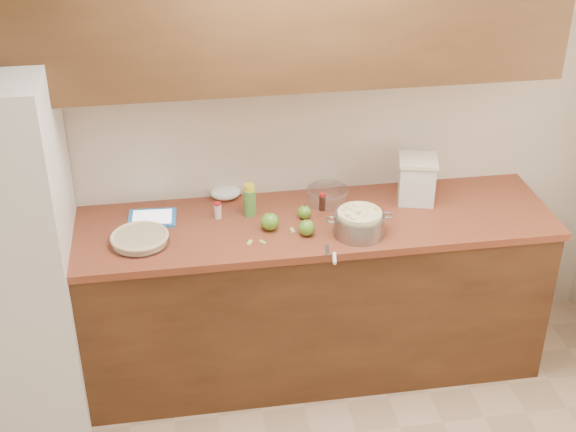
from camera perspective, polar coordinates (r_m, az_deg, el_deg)
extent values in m
plane|color=beige|center=(4.14, -0.29, 6.44)|extent=(3.60, 0.00, 3.60)
cube|color=#522F17|center=(4.28, 0.41, -5.92)|extent=(2.60, 0.65, 0.88)
cube|color=brown|center=(4.03, 0.44, -0.60)|extent=(2.64, 0.68, 0.04)
cube|color=#55331A|center=(3.77, 0.10, 14.55)|extent=(2.60, 0.34, 0.70)
cylinder|color=silver|center=(3.90, -10.50, -1.64)|extent=(0.29, 0.29, 0.04)
cylinder|color=beige|center=(3.90, -10.50, -1.63)|extent=(0.26, 0.26, 0.03)
torus|color=beige|center=(3.89, -10.52, -1.44)|extent=(0.28, 0.28, 0.02)
cylinder|color=gray|center=(3.90, 5.08, -0.61)|extent=(0.25, 0.25, 0.11)
torus|color=gray|center=(3.85, 3.11, -0.27)|extent=(0.06, 0.06, 0.01)
torus|color=gray|center=(3.92, 7.07, 0.05)|extent=(0.06, 0.06, 0.01)
cylinder|color=beige|center=(3.89, 5.09, -0.41)|extent=(0.21, 0.21, 0.11)
cube|color=silver|center=(4.22, 9.14, 2.46)|extent=(0.22, 0.22, 0.22)
cube|color=beige|center=(4.17, 9.27, 3.93)|extent=(0.24, 0.24, 0.02)
cube|color=#2A7ECB|center=(4.09, -9.63, -0.16)|extent=(0.25, 0.20, 0.02)
cube|color=white|center=(4.08, -9.64, -0.05)|extent=(0.20, 0.15, 0.00)
cube|color=gray|center=(3.79, 2.80, -2.41)|extent=(0.04, 0.10, 0.00)
cylinder|color=white|center=(3.72, 3.32, -3.02)|extent=(0.03, 0.09, 0.02)
cylinder|color=#4C8C38|center=(4.05, -2.74, 0.96)|extent=(0.06, 0.06, 0.14)
cylinder|color=yellow|center=(4.01, -2.77, 2.04)|extent=(0.05, 0.05, 0.03)
cylinder|color=beige|center=(4.05, -5.01, 0.31)|extent=(0.04, 0.04, 0.07)
cylinder|color=red|center=(4.02, -5.04, 0.86)|extent=(0.03, 0.03, 0.02)
cylinder|color=black|center=(4.11, 2.46, 0.94)|extent=(0.03, 0.03, 0.08)
cylinder|color=red|center=(4.08, 2.47, 1.53)|extent=(0.03, 0.03, 0.02)
cylinder|color=silver|center=(4.18, 2.84, 1.45)|extent=(0.21, 0.21, 0.08)
torus|color=silver|center=(4.16, 2.85, 1.90)|extent=(0.22, 0.22, 0.01)
ellipsoid|color=white|center=(4.23, -4.47, 1.68)|extent=(0.19, 0.17, 0.07)
sphere|color=#558C23|center=(3.93, -1.29, -0.40)|extent=(0.09, 0.09, 0.09)
cylinder|color=#3F2D19|center=(3.90, -1.30, 0.25)|extent=(0.01, 0.01, 0.01)
sphere|color=#558C23|center=(4.03, 1.18, 0.28)|extent=(0.07, 0.07, 0.07)
cylinder|color=#3F2D19|center=(4.01, 1.18, 0.79)|extent=(0.01, 0.01, 0.01)
sphere|color=#558C23|center=(3.89, 1.35, -0.84)|extent=(0.08, 0.08, 0.08)
cylinder|color=#3F2D19|center=(3.86, 1.36, -0.25)|extent=(0.01, 0.01, 0.01)
cube|color=#9CC660|center=(3.96, 1.15, -0.86)|extent=(0.02, 0.05, 0.00)
cube|color=#9CC660|center=(3.85, -1.81, -1.84)|extent=(0.03, 0.04, 0.00)
cube|color=#9CC660|center=(3.85, -2.74, -1.88)|extent=(0.04, 0.05, 0.00)
cube|color=#9CC660|center=(3.94, 0.32, -1.01)|extent=(0.02, 0.05, 0.00)
cube|color=#9CC660|center=(4.00, 3.98, -0.62)|extent=(0.05, 0.05, 0.00)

